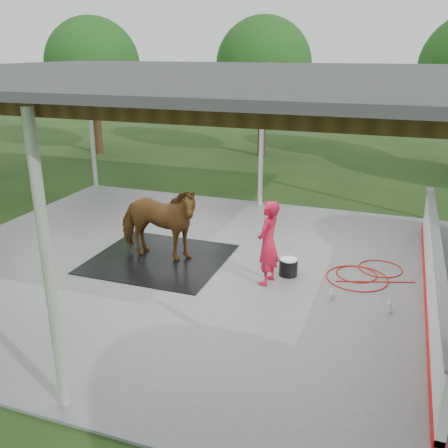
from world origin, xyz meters
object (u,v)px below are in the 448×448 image
(dasher_board, at_px, (432,273))
(handler, at_px, (268,243))
(horse, at_px, (158,222))
(wash_bucket, at_px, (288,267))

(dasher_board, distance_m, handler, 3.06)
(horse, xyz_separation_m, wash_bucket, (2.88, 0.17, -0.68))
(dasher_board, relative_size, horse, 4.01)
(handler, xyz_separation_m, wash_bucket, (0.32, 0.49, -0.67))
(horse, relative_size, wash_bucket, 5.20)
(wash_bucket, bearing_deg, horse, -176.69)
(horse, bearing_deg, wash_bucket, -87.00)
(dasher_board, relative_size, wash_bucket, 20.84)
(dasher_board, height_order, horse, horse)
(dasher_board, height_order, wash_bucket, dasher_board)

